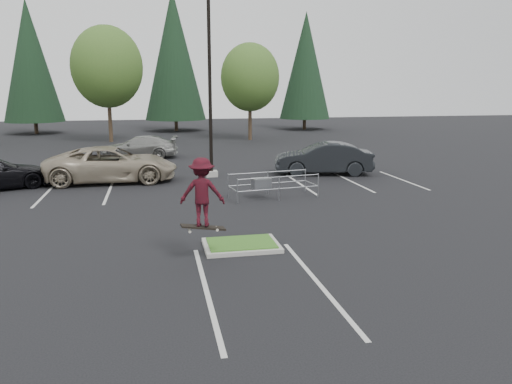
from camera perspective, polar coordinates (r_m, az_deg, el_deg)
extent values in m
plane|color=black|center=(14.83, -1.68, -6.34)|extent=(120.00, 120.00, 0.00)
cube|color=#9E9B93|center=(14.81, -1.68, -6.11)|extent=(2.20, 1.60, 0.12)
cube|color=#3B6C22|center=(14.79, -1.69, -5.84)|extent=(1.95, 1.35, 0.05)
cube|color=beige|center=(23.44, -16.47, 0.02)|extent=(0.12, 5.20, 0.01)
cube|color=beige|center=(23.83, -22.95, -0.25)|extent=(0.12, 5.20, 0.01)
cube|color=beige|center=(24.34, 5.12, 0.90)|extent=(0.12, 5.20, 0.01)
cube|color=beige|center=(25.24, 11.00, 1.12)|extent=(0.12, 5.20, 0.01)
cube|color=beige|center=(26.38, 16.43, 1.32)|extent=(0.12, 5.20, 0.01)
cube|color=beige|center=(11.87, -5.68, -11.16)|extent=(0.12, 6.00, 0.01)
cube|color=beige|center=(12.41, 7.01, -10.15)|extent=(0.12, 6.00, 0.01)
cube|color=#9E9B93|center=(26.42, -5.10, 2.10)|extent=(0.60, 0.60, 0.30)
cylinder|color=black|center=(26.04, -5.31, 12.68)|extent=(0.18, 0.18, 10.00)
cylinder|color=#38281C|center=(44.61, -16.33, 7.76)|extent=(0.32, 0.32, 3.50)
ellipsoid|color=#315720|center=(44.55, -16.67, 13.54)|extent=(5.89, 5.89, 6.77)
sphere|color=#315720|center=(44.18, -15.86, 12.65)|extent=(3.68, 3.68, 3.68)
sphere|color=#315720|center=(44.97, -17.24, 12.78)|extent=(4.05, 4.05, 4.05)
cylinder|color=#38281C|center=(44.58, -0.69, 7.93)|extent=(0.32, 0.32, 3.04)
ellipsoid|color=#315720|center=(44.48, -0.70, 12.98)|extent=(5.12, 5.12, 5.89)
sphere|color=#315720|center=(44.30, 0.16, 12.16)|extent=(3.20, 3.20, 3.20)
sphere|color=#315720|center=(44.78, -1.44, 12.35)|extent=(3.52, 3.52, 3.52)
cylinder|color=#38281C|center=(55.26, -23.83, 6.75)|extent=(0.36, 0.36, 1.20)
cone|color=black|center=(55.16, -24.41, 13.47)|extent=(5.72, 5.72, 11.80)
cylinder|color=#38281C|center=(54.58, -9.10, 7.56)|extent=(0.36, 0.36, 1.20)
cone|color=black|center=(54.52, -9.36, 15.17)|extent=(6.38, 6.38, 13.30)
cylinder|color=#38281C|center=(55.98, 5.55, 7.76)|extent=(0.36, 0.36, 1.20)
cone|color=black|center=(55.88, 5.68, 14.16)|extent=(5.50, 5.50, 11.30)
cylinder|color=gray|center=(20.07, -2.15, 0.07)|extent=(0.05, 0.05, 1.04)
cylinder|color=gray|center=(21.26, -3.21, 0.74)|extent=(0.05, 0.05, 1.04)
cylinder|color=gray|center=(20.69, 2.64, 0.43)|extent=(0.05, 0.05, 1.04)
cylinder|color=gray|center=(21.84, 1.35, 1.06)|extent=(0.05, 0.05, 1.04)
cylinder|color=gray|center=(21.44, 7.11, 0.76)|extent=(0.05, 0.05, 1.04)
cylinder|color=gray|center=(22.56, 5.64, 1.35)|extent=(0.05, 0.05, 1.04)
cylinder|color=gray|center=(20.69, 2.64, 0.37)|extent=(3.60, 0.59, 0.05)
cylinder|color=gray|center=(20.60, 2.65, 1.73)|extent=(3.60, 0.59, 0.05)
cylinder|color=gray|center=(21.85, 1.35, 1.00)|extent=(3.60, 0.59, 0.05)
cylinder|color=gray|center=(21.76, 1.35, 2.29)|extent=(3.60, 0.59, 0.05)
cube|color=gray|center=(21.04, 0.60, 1.00)|extent=(0.83, 0.58, 0.44)
cube|color=black|center=(13.54, -6.06, -4.02)|extent=(1.22, 0.45, 0.23)
cylinder|color=beige|center=(13.41, -7.57, -4.51)|extent=(0.07, 0.04, 0.07)
cylinder|color=beige|center=(13.65, -7.65, -4.22)|extent=(0.07, 0.04, 0.07)
cylinder|color=beige|center=(13.48, -4.44, -4.36)|extent=(0.07, 0.04, 0.07)
cylinder|color=beige|center=(13.71, -4.57, -4.07)|extent=(0.07, 0.04, 0.07)
imported|color=maroon|center=(13.31, -6.15, 0.00)|extent=(1.30, 0.90, 1.84)
imported|color=tan|center=(25.74, -16.15, 3.06)|extent=(6.34, 2.92, 1.76)
imported|color=black|center=(27.16, 7.70, 3.82)|extent=(5.46, 2.82, 1.71)
imported|color=gray|center=(34.13, -13.09, 5.04)|extent=(5.22, 2.70, 1.45)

